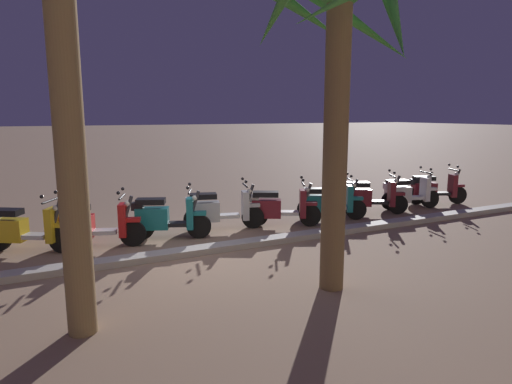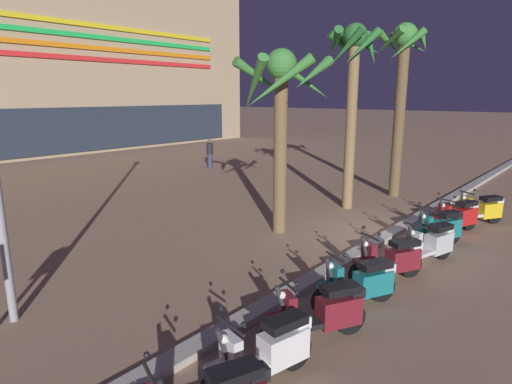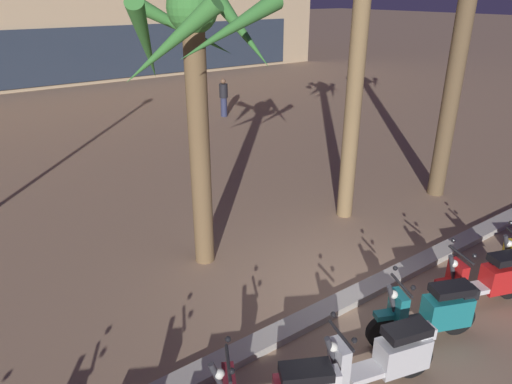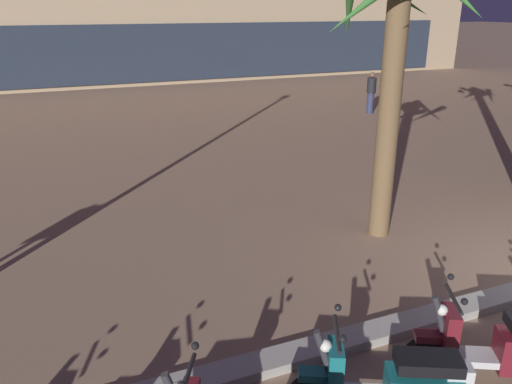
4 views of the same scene
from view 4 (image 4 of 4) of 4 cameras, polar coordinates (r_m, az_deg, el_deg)
name	(u,v)px [view 4 (image 4 of 4)]	position (r m, az deg, el deg)	size (l,w,h in m)	color
scooter_maroon_last_in_row	(504,348)	(6.14, 26.07, -15.48)	(1.62, 0.95, 1.17)	black
palm_tree_by_mall_entrance	(398,20)	(8.56, 15.63, 18.10)	(2.43, 2.46, 4.89)	brown
pedestrian_by_palm_tree	(371,92)	(19.82, 12.80, 10.90)	(0.34, 0.34, 1.53)	#2D3351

